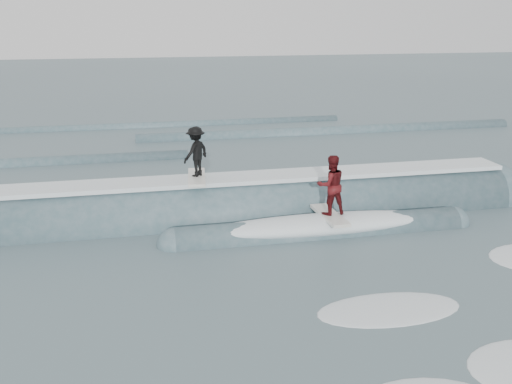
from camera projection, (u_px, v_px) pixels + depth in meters
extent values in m
plane|color=#3D515A|center=(293.00, 285.00, 14.28)|extent=(160.00, 160.00, 0.00)
cylinder|color=#37545C|center=(250.00, 214.00, 19.34)|extent=(18.07, 2.45, 2.45)
sphere|color=#37545C|center=(488.00, 197.00, 21.15)|extent=(2.45, 2.45, 2.45)
cylinder|color=#37545C|center=(321.00, 233.00, 17.65)|extent=(9.00, 1.07, 1.07)
sphere|color=#37545C|center=(175.00, 245.00, 16.75)|extent=(1.07, 1.07, 1.07)
sphere|color=#37545C|center=(453.00, 223.00, 18.55)|extent=(1.07, 1.07, 1.07)
cube|color=white|center=(250.00, 178.00, 18.95)|extent=(18.00, 1.30, 0.14)
ellipsoid|color=white|center=(321.00, 224.00, 17.56)|extent=(7.60, 1.30, 0.60)
cube|color=silver|center=(197.00, 177.00, 18.56)|extent=(0.76, 2.05, 0.10)
imported|color=black|center=(196.00, 151.00, 18.31)|extent=(1.17, 1.16, 1.62)
cube|color=silver|center=(330.00, 215.00, 17.53)|extent=(0.65, 2.03, 0.10)
imported|color=#4A0E10|center=(331.00, 185.00, 17.24)|extent=(0.95, 0.77, 1.85)
ellipsoid|color=white|center=(389.00, 309.00, 13.12)|extent=(3.04, 2.07, 0.10)
cylinder|color=#37545C|center=(332.00, 133.00, 32.54)|extent=(22.00, 0.80, 0.80)
cylinder|color=#37545C|center=(163.00, 127.00, 34.41)|extent=(22.00, 0.60, 0.60)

